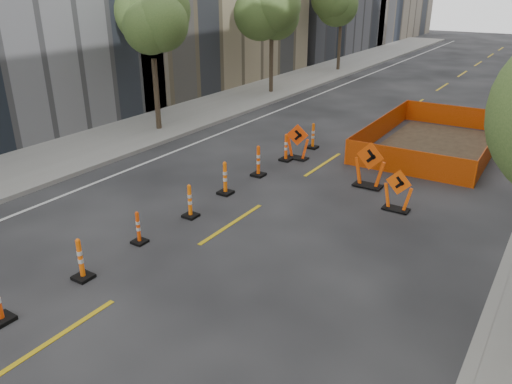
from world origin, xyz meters
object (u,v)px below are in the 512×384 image
Objects in this scene: channelizer_2 at (81,259)px; channelizer_6 at (258,161)px; channelizer_3 at (138,227)px; channelizer_7 at (286,147)px; channelizer_4 at (190,201)px; channelizer_8 at (313,136)px; channelizer_5 at (225,178)px; chevron_sign_left at (298,142)px; chevron_sign_center at (370,165)px; chevron_sign_right at (398,190)px.

channelizer_2 is 0.93× the size of channelizer_6.
channelizer_6 is at bearing 90.21° from channelizer_3.
channelizer_3 is at bearing -89.88° from channelizer_7.
channelizer_4 is 5.91m from channelizer_7.
channelizer_4 is 7.88m from channelizer_8.
channelizer_5 is (-0.18, 5.91, 0.03)m from channelizer_2.
channelizer_5 is 0.80× the size of chevron_sign_left.
channelizer_6 is 1.97m from channelizer_7.
channelizer_6 is 3.86m from chevron_sign_center.
chevron_sign_right is (5.09, -0.18, 0.09)m from channelizer_6.
chevron_sign_center is (3.51, -2.80, 0.26)m from channelizer_8.
chevron_sign_left is 5.47m from chevron_sign_right.
channelizer_2 is at bearing -112.91° from chevron_sign_left.
channelizer_2 is 9.15m from chevron_sign_right.
channelizer_3 is at bearing -93.47° from channelizer_4.
chevron_sign_center reaches higher than channelizer_2.
chevron_sign_right is at bearing -2.02° from channelizer_6.
channelizer_4 reaches higher than channelizer_3.
channelizer_8 is at bearing 71.63° from chevron_sign_left.
chevron_sign_right is at bearing 57.37° from channelizer_2.
channelizer_7 is 1.00× the size of channelizer_8.
channelizer_3 is 0.66× the size of chevron_sign_left.
chevron_sign_left is at bearing 57.82° from channelizer_7.
channelizer_8 is (0.15, 9.85, 0.08)m from channelizer_3.
channelizer_6 is 0.81× the size of chevron_sign_left.
channelizer_7 is (-0.16, 9.85, 0.01)m from channelizer_2.
channelizer_7 is at bearing 91.32° from channelizer_4.
channelizer_7 is 0.77× the size of chevron_sign_left.
channelizer_4 is 0.91× the size of channelizer_6.
chevron_sign_left is at bearing 88.24° from channelizer_3.
channelizer_4 is 3.94m from channelizer_6.
channelizer_2 reaches higher than channelizer_3.
channelizer_5 is 1.04× the size of channelizer_7.
chevron_sign_left reaches higher than channelizer_6.
channelizer_5 is 0.70× the size of chevron_sign_center.
chevron_sign_right is at bearing -50.48° from chevron_sign_left.
channelizer_6 is 1.06× the size of channelizer_8.
chevron_sign_center reaches higher than channelizer_7.
channelizer_6 is (-0.02, 5.91, 0.11)m from channelizer_3.
channelizer_7 is (-0.02, 7.88, 0.08)m from channelizer_3.
channelizer_2 is 11.82m from channelizer_8.
channelizer_3 is 8.32m from chevron_sign_left.
channelizer_4 is 0.92× the size of channelizer_5.
channelizer_5 is 0.85× the size of chevron_sign_right.
channelizer_8 is at bearing 89.77° from channelizer_4.
chevron_sign_right reaches higher than channelizer_2.
channelizer_2 is at bearing -90.05° from channelizer_8.
chevron_sign_left is at bearing 155.92° from chevron_sign_right.
channelizer_8 reaches higher than channelizer_3.
chevron_sign_right is (5.09, -2.15, 0.12)m from channelizer_7.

